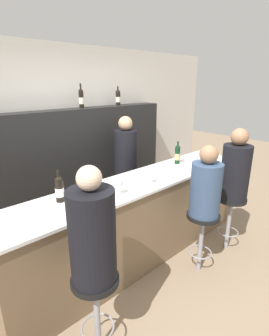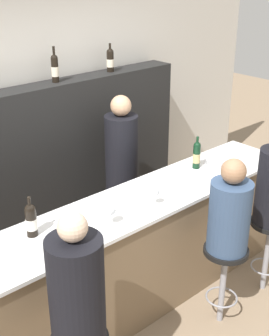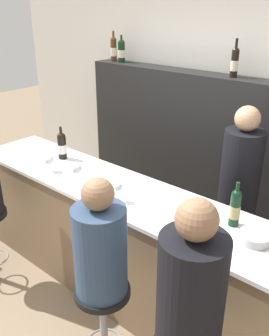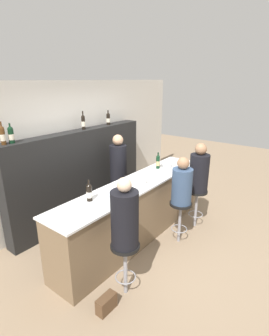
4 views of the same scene
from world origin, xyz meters
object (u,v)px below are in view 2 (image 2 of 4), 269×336
object	(u,v)px
wine_bottle_backbar_3	(110,60)
wine_glass_2	(155,193)
wine_bottle_counter_0	(31,220)
metal_bowl	(216,162)
guest_seated_left	(76,288)
wine_glass_0	(70,231)
bar_stool_right	(269,237)
guest_seated_middle	(230,212)
wine_bottle_backbar_2	(55,68)
bar_stool_middle	(225,265)
wine_glass_1	(110,210)
bartender	(122,178)
wine_bottle_counter_1	(197,155)

from	to	relation	value
wine_bottle_backbar_3	wine_glass_2	world-z (taller)	wine_bottle_backbar_3
wine_bottle_counter_0	wine_bottle_backbar_3	size ratio (longest dim) A/B	1.05
metal_bowl	guest_seated_left	distance (m)	2.19
wine_bottle_counter_0	wine_glass_0	distance (m)	0.30
bar_stool_right	guest_seated_middle	bearing A→B (deg)	180.00
wine_bottle_counter_0	wine_bottle_backbar_2	distance (m)	1.74
wine_glass_0	guest_seated_middle	xyz separation A→B (m)	(1.12, -0.50, -0.07)
wine_bottle_backbar_2	wine_bottle_backbar_3	world-z (taller)	wine_bottle_backbar_2
wine_bottle_counter_0	bar_stool_middle	bearing A→B (deg)	-30.81
wine_bottle_counter_0	guest_seated_left	bearing A→B (deg)	-101.52
wine_glass_1	guest_seated_middle	bearing A→B (deg)	-32.95
guest_seated_left	guest_seated_middle	size ratio (longest dim) A/B	1.13
guest_seated_middle	bartender	distance (m)	1.51
wine_bottle_counter_1	wine_glass_1	size ratio (longest dim) A/B	1.85
wine_glass_1	bartender	distance (m)	1.41
wine_bottle_backbar_3	bar_stool_right	world-z (taller)	wine_bottle_backbar_3
wine_bottle_backbar_2	wine_glass_0	distance (m)	1.87
bar_stool_middle	wine_glass_0	bearing A→B (deg)	156.12
wine_bottle_backbar_2	guest_seated_middle	size ratio (longest dim) A/B	0.44
metal_bowl	guest_seated_middle	world-z (taller)	guest_seated_middle
wine_glass_2	guest_seated_left	distance (m)	1.21
wine_bottle_counter_0	bar_stool_right	world-z (taller)	wine_bottle_counter_0
wine_bottle_backbar_3	wine_glass_2	distance (m)	1.80
metal_bowl	bar_stool_middle	world-z (taller)	metal_bowl
guest_seated_middle	wine_bottle_backbar_2	bearing A→B (deg)	96.69
wine_glass_2	bar_stool_right	world-z (taller)	wine_glass_2
guest_seated_left	bartender	size ratio (longest dim) A/B	0.53
wine_bottle_counter_0	bartender	bearing A→B (deg)	26.55
guest_seated_left	guest_seated_middle	distance (m)	1.42
wine_bottle_counter_0	guest_seated_left	xyz separation A→B (m)	(-0.15, -0.76, -0.06)
wine_bottle_counter_1	wine_bottle_backbar_3	distance (m)	1.39
wine_glass_2	bartender	distance (m)	1.16
bar_stool_middle	guest_seated_middle	bearing A→B (deg)	0.00
wine_glass_1	guest_seated_left	bearing A→B (deg)	-142.88
wine_glass_0	wine_glass_1	bearing A→B (deg)	0.00
guest_seated_left	wine_bottle_backbar_2	bearing A→B (deg)	58.73
guest_seated_left	bar_stool_middle	distance (m)	1.52
wine_bottle_backbar_3	bar_stool_right	size ratio (longest dim) A/B	0.40
wine_bottle_counter_0	guest_seated_middle	xyz separation A→B (m)	(1.27, -0.76, -0.10)
wine_bottle_counter_0	metal_bowl	bearing A→B (deg)	-2.52
metal_bowl	wine_glass_0	bearing A→B (deg)	-174.39
guest_seated_left	bar_stool_right	distance (m)	2.12
wine_glass_1	bar_stool_middle	distance (m)	1.09
wine_glass_2	guest_seated_left	size ratio (longest dim) A/B	0.17
wine_bottle_backbar_2	bartender	bearing A→B (deg)	-50.60
guest_seated_left	bar_stool_middle	world-z (taller)	guest_seated_left
wine_bottle_backbar_2	wine_glass_1	size ratio (longest dim) A/B	2.02
wine_glass_2	metal_bowl	xyz separation A→B (m)	(0.97, 0.17, -0.08)
wine_glass_0	bar_stool_middle	world-z (taller)	wine_glass_0
wine_glass_0	wine_glass_1	size ratio (longest dim) A/B	0.85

